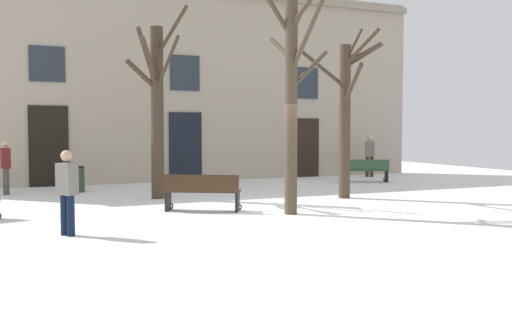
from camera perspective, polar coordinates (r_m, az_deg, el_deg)
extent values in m
plane|color=white|center=(13.15, 2.72, -5.26)|extent=(30.98, 30.98, 0.00)
cube|color=tan|center=(20.81, -7.14, 7.93)|extent=(19.36, 0.40, 7.31)
cube|color=black|center=(19.76, -20.76, 1.35)|extent=(1.27, 0.08, 2.73)
cube|color=#262D38|center=(19.88, -20.92, 9.33)|extent=(1.14, 0.06, 1.19)
cube|color=black|center=(20.49, -7.36, 1.36)|extent=(1.24, 0.08, 2.57)
cube|color=#262D38|center=(20.58, -7.41, 8.97)|extent=(1.11, 0.06, 1.29)
cube|color=black|center=(22.39, 5.32, 1.28)|extent=(1.05, 0.08, 2.38)
cube|color=#262D38|center=(22.46, 5.36, 7.97)|extent=(0.95, 0.06, 1.25)
cylinder|color=#423326|center=(15.56, 9.23, 3.93)|extent=(0.31, 0.31, 4.28)
cylinder|color=#423326|center=(16.41, 10.14, 11.71)|extent=(1.20, 0.99, 1.17)
cylinder|color=#423326|center=(15.43, 10.94, 11.47)|extent=(0.54, 1.07, 0.92)
cylinder|color=#423326|center=(15.80, 11.17, 10.59)|extent=(1.04, 0.46, 0.71)
cylinder|color=#423326|center=(15.77, 11.09, 10.84)|extent=(0.99, 0.54, 0.65)
cylinder|color=#423326|center=(15.64, 6.98, 9.39)|extent=(1.19, 0.73, 1.10)
cylinder|color=#423326|center=(14.80, 10.04, 7.75)|extent=(0.65, 1.67, 0.97)
cylinder|color=#4C3D2D|center=(12.47, 3.67, 6.25)|extent=(0.29, 0.29, 5.20)
cylinder|color=#4C3D2D|center=(12.67, 2.47, 14.58)|extent=(0.63, 0.29, 0.93)
cylinder|color=#4C3D2D|center=(13.22, 4.71, 14.98)|extent=(0.93, 0.77, 1.23)
cylinder|color=#4C3D2D|center=(12.81, 5.53, 9.33)|extent=(1.06, 0.24, 0.95)
cylinder|color=#4C3D2D|center=(12.98, 2.61, 11.53)|extent=(0.20, 0.98, 0.64)
cylinder|color=#4C3D2D|center=(12.96, 3.67, 12.11)|extent=(0.40, 0.73, 1.25)
cylinder|color=#4C3D2D|center=(12.38, 5.43, 15.96)|extent=(0.42, 1.11, 0.91)
cylinder|color=#4C3D2D|center=(12.26, 5.43, 12.99)|extent=(0.43, 1.12, 1.64)
cylinder|color=#423326|center=(15.52, -10.24, 4.81)|extent=(0.36, 0.36, 4.77)
cylinder|color=#423326|center=(15.40, -11.79, 8.67)|extent=(0.98, 0.35, 0.84)
cylinder|color=#423326|center=(15.12, -9.22, 9.93)|extent=(0.44, 1.20, 1.37)
cylinder|color=#423326|center=(15.01, -10.99, 10.19)|extent=(0.75, 1.24, 1.11)
cylinder|color=#423326|center=(15.25, -8.82, 13.03)|extent=(0.68, 1.24, 1.27)
cylinder|color=#423326|center=(15.12, -11.19, 10.19)|extent=(0.82, 1.04, 1.60)
cylinder|color=black|center=(17.69, -10.23, 2.32)|extent=(0.10, 0.10, 3.35)
cylinder|color=black|center=(17.79, -10.18, -2.76)|extent=(0.22, 0.22, 0.20)
cube|color=beige|center=(17.76, -10.29, 8.31)|extent=(0.24, 0.24, 0.36)
cone|color=black|center=(17.78, -10.29, 8.89)|extent=(0.30, 0.30, 0.14)
cylinder|color=#2D3D2D|center=(17.75, -18.09, -1.97)|extent=(0.42, 0.42, 0.76)
torus|color=black|center=(17.72, -18.11, -0.70)|extent=(0.44, 0.44, 0.04)
cube|color=#2D4C33|center=(20.54, 11.18, -1.03)|extent=(1.78, 1.18, 0.05)
cube|color=#2D4C33|center=(20.32, 11.27, -0.46)|extent=(1.62, 0.84, 0.36)
cube|color=black|center=(20.69, 13.42, -1.64)|extent=(0.24, 0.40, 0.44)
torus|color=black|center=(20.88, 13.32, -1.98)|extent=(0.17, 0.10, 0.17)
cube|color=black|center=(20.46, 8.90, -1.64)|extent=(0.24, 0.40, 0.44)
torus|color=black|center=(20.65, 8.84, -1.98)|extent=(0.17, 0.10, 0.17)
cube|color=#3D2819|center=(13.04, -5.59, -3.21)|extent=(1.80, 1.25, 0.05)
cube|color=#3D2819|center=(12.81, -5.77, -2.34)|extent=(1.62, 0.91, 0.36)
cube|color=black|center=(12.94, -1.94, -4.31)|extent=(0.25, 0.40, 0.48)
torus|color=black|center=(13.15, -1.84, -4.90)|extent=(0.16, 0.11, 0.17)
cube|color=black|center=(13.25, -9.14, -4.18)|extent=(0.25, 0.40, 0.48)
torus|color=black|center=(13.45, -8.94, -4.76)|extent=(0.16, 0.11, 0.17)
cylinder|color=black|center=(10.50, -18.72, -5.51)|extent=(0.14, 0.14, 0.75)
cylinder|color=black|center=(10.64, -19.31, -5.41)|extent=(0.14, 0.14, 0.75)
cube|color=slate|center=(10.49, -19.08, -1.88)|extent=(0.39, 0.44, 0.58)
sphere|color=tan|center=(10.47, -19.13, 0.41)|extent=(0.21, 0.21, 0.21)
cylinder|color=#403D3A|center=(17.87, -24.61, -2.04)|extent=(0.14, 0.14, 0.78)
cylinder|color=#403D3A|center=(17.70, -24.51, -2.09)|extent=(0.14, 0.14, 0.78)
cube|color=#591919|center=(17.74, -24.62, 0.17)|extent=(0.29, 0.42, 0.60)
sphere|color=tan|center=(17.72, -24.65, 1.59)|extent=(0.22, 0.22, 0.22)
cylinder|color=#2D271E|center=(22.82, 11.50, -0.69)|extent=(0.14, 0.14, 0.82)
cylinder|color=#2D271E|center=(22.83, 11.95, -0.69)|extent=(0.14, 0.14, 0.82)
cube|color=slate|center=(22.79, 11.75, 1.13)|extent=(0.44, 0.39, 0.63)
sphere|color=tan|center=(22.78, 11.76, 2.28)|extent=(0.23, 0.23, 0.23)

